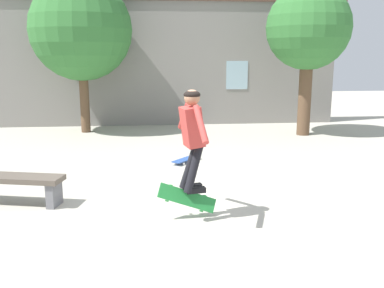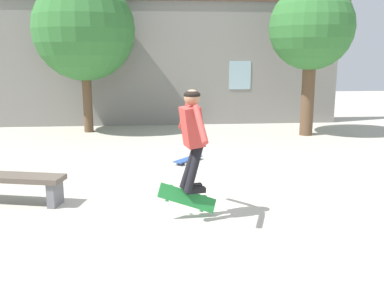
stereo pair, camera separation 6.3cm
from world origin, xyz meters
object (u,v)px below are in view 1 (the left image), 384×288
Objects in this scene: tree_right at (308,29)px; skateboard_resting at (186,159)px; skateboard_flipping at (187,198)px; park_bench at (4,182)px; skater at (192,132)px; tree_left at (81,30)px.

tree_right is 5.60× the size of skateboard_resting.
skateboard_resting is at bearing 77.68° from skateboard_flipping.
park_bench is 1.37× the size of skater.
park_bench is 2.24× the size of skateboard_flipping.
skater is (-3.80, -6.07, -1.68)m from tree_right.
skateboard_flipping is (-3.86, -6.00, -2.63)m from tree_right.
park_bench is 3.08m from skater.
skater is 3.44m from skateboard_resting.
park_bench is 2.86m from skateboard_flipping.
tree_right is 2.18× the size of park_bench.
skateboard_resting is (0.27, 3.16, -0.22)m from skateboard_flipping.
tree_left is at bearing 101.01° from skateboard_flipping.
tree_right is at bearing -9.75° from tree_left.
tree_right is 7.60m from skateboard_flipping.
tree_right is at bearing 49.80° from skateboard_flipping.
skateboard_resting is (-3.59, -2.85, -2.85)m from tree_right.
skater is 1.64× the size of skateboard_flipping.
tree_left is (-6.22, 1.07, -0.00)m from tree_right.
skater reaches higher than skateboard_flipping.
tree_left is at bearing -105.59° from skateboard_resting.
park_bench is at bearing 154.80° from skateboard_flipping.
tree_right reaches higher than skater.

